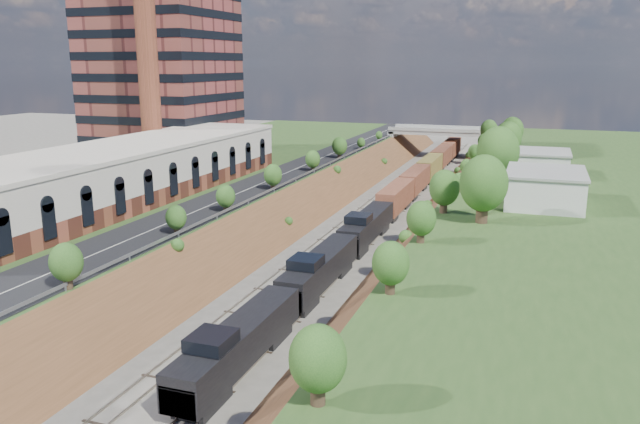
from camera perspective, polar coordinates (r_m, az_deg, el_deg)
platform_left at (r=106.65m, az=-12.27°, el=2.48°), size 44.00×180.00×5.00m
platform_right at (r=91.81m, az=25.57°, el=-0.29°), size 44.00×180.00×5.00m
embankment_left at (r=97.62m, az=-1.11°, el=0.29°), size 10.00×180.00×10.00m
embankment_right at (r=92.45m, az=11.78°, el=-0.74°), size 10.00×180.00×10.00m
rail_left_track at (r=95.06m, az=3.64°, el=-0.04°), size 1.58×180.00×0.18m
rail_right_track at (r=93.83m, az=6.70°, el=-0.28°), size 1.58×180.00×0.18m
road at (r=98.24m, az=-3.58°, el=3.36°), size 8.00×180.00×0.10m
guardrail at (r=96.46m, az=-1.39°, el=3.49°), size 0.10×171.00×0.70m
commercial_building at (r=84.92m, az=-17.31°, el=3.55°), size 14.30×62.30×7.00m
highrise_tower at (r=121.32m, az=-14.58°, el=18.08°), size 22.00×22.00×53.90m
smokestack at (r=103.14m, az=-15.57°, el=14.52°), size 3.20×3.20×40.00m
overpass at (r=153.65m, az=10.98°, el=6.73°), size 24.50×8.30×7.40m
white_building_near at (r=82.46m, az=19.87°, el=2.01°), size 9.00×12.00×4.00m
white_building_far at (r=104.18m, az=19.59°, el=4.16°), size 8.00×10.00×3.60m
tree_right_large at (r=70.41m, az=14.74°, el=2.51°), size 5.25×5.25×7.61m
tree_left_crest at (r=61.62m, az=-14.96°, el=-1.27°), size 2.45×2.45×3.55m
freight_train at (r=100.93m, az=7.74°, el=2.04°), size 2.83×129.74×4.55m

